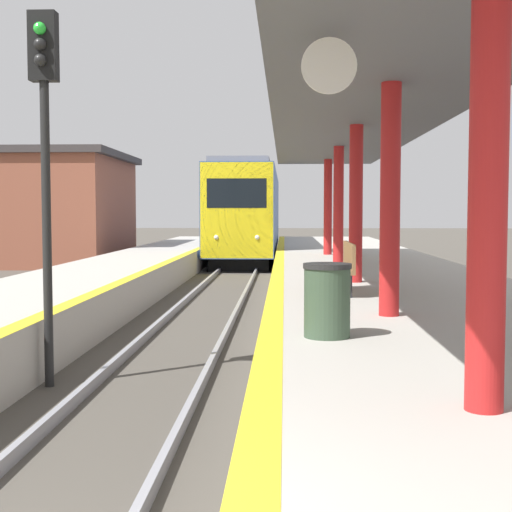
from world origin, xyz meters
TOP-DOWN VIEW (x-y plane):
  - train at (0.00, 33.54)m, footprint 2.82×19.07m
  - signal_near at (-1.35, 6.59)m, footprint 0.36×0.31m
  - station_canopy at (3.31, 12.28)m, footprint 3.50×24.31m
  - trash_bin at (2.32, 5.64)m, footprint 0.57×0.57m
  - bench at (2.87, 10.29)m, footprint 0.44×1.87m

SIDE VIEW (x-z plane):
  - trash_bin at x=2.32m, z-range 0.87..1.74m
  - bench at x=2.87m, z-range 0.90..1.82m
  - train at x=0.00m, z-range 0.04..4.53m
  - signal_near at x=-1.35m, z-range 0.96..5.92m
  - station_canopy at x=3.31m, z-range 2.39..5.88m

